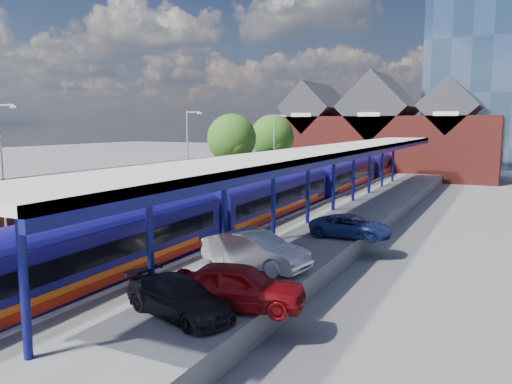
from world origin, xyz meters
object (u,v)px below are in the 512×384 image
(parked_car_dark, at_px, (179,297))
(train, at_px, (312,184))
(platform_sign, at_px, (218,178))
(parked_car_red, at_px, (238,286))
(lamp_post_d, at_px, (275,143))
(parked_car_blue, at_px, (351,226))
(lamp_post_c, at_px, (189,150))
(parked_car_silver, at_px, (256,250))
(lamp_post_b, at_px, (4,165))

(parked_car_dark, bearing_deg, train, 27.59)
(platform_sign, relative_size, parked_car_red, 0.56)
(lamp_post_d, bearing_deg, parked_car_blue, -56.81)
(lamp_post_c, distance_m, platform_sign, 3.34)
(parked_car_red, bearing_deg, lamp_post_c, 22.84)
(lamp_post_c, bearing_deg, parked_car_silver, -47.51)
(parked_car_red, xyz_separation_m, parked_car_blue, (0.40, 11.73, -0.16))
(lamp_post_b, distance_m, parked_car_dark, 14.07)
(train, bearing_deg, parked_car_red, -74.93)
(lamp_post_b, height_order, parked_car_silver, lamp_post_b)
(parked_car_red, bearing_deg, parked_car_blue, -17.18)
(parked_car_red, bearing_deg, parked_car_silver, 4.48)
(lamp_post_b, relative_size, parked_car_blue, 1.63)
(parked_car_red, height_order, parked_car_silver, parked_car_silver)
(parked_car_silver, bearing_deg, parked_car_dark, -168.97)
(lamp_post_c, bearing_deg, parked_car_red, -51.91)
(parked_car_silver, bearing_deg, parked_car_red, -151.31)
(lamp_post_b, xyz_separation_m, parked_car_dark, (13.10, -3.82, -3.40))
(train, bearing_deg, platform_sign, -147.77)
(lamp_post_d, relative_size, parked_car_dark, 1.70)
(platform_sign, bearing_deg, lamp_post_c, -124.26)
(train, height_order, lamp_post_b, lamp_post_b)
(platform_sign, xyz_separation_m, parked_car_blue, (13.50, -8.72, -1.09))
(train, relative_size, lamp_post_d, 9.42)
(lamp_post_b, bearing_deg, parked_car_red, -9.64)
(lamp_post_d, height_order, parked_car_dark, lamp_post_d)
(lamp_post_b, bearing_deg, lamp_post_c, 90.00)
(parked_car_dark, height_order, parked_car_blue, parked_car_blue)
(train, xyz_separation_m, lamp_post_d, (-7.86, 9.91, 2.87))
(platform_sign, bearing_deg, parked_car_blue, -32.87)
(lamp_post_d, xyz_separation_m, parked_car_dark, (13.10, -35.82, -3.40))
(parked_car_red, distance_m, parked_car_blue, 11.74)
(lamp_post_d, relative_size, parked_car_red, 1.57)
(parked_car_dark, bearing_deg, parked_car_blue, 8.50)
(lamp_post_b, xyz_separation_m, parked_car_blue, (14.86, 9.28, -3.39))
(train, bearing_deg, parked_car_silver, -75.97)
(parked_car_dark, bearing_deg, parked_car_red, -28.80)
(train, distance_m, parked_car_red, 25.43)
(lamp_post_d, xyz_separation_m, platform_sign, (1.36, -14.00, -2.30))
(train, distance_m, lamp_post_d, 12.97)
(parked_car_silver, xyz_separation_m, parked_car_dark, (0.21, -5.74, -0.18))
(lamp_post_c, relative_size, parked_car_blue, 1.63)
(train, relative_size, lamp_post_b, 9.42)
(platform_sign, bearing_deg, parked_car_red, -57.36)
(lamp_post_c, xyz_separation_m, lamp_post_d, (0.00, 16.00, 0.00))
(lamp_post_b, relative_size, parked_car_dark, 1.70)
(lamp_post_c, relative_size, platform_sign, 2.80)
(parked_car_red, relative_size, parked_car_dark, 1.08)
(lamp_post_b, relative_size, lamp_post_c, 1.00)
(lamp_post_d, bearing_deg, parked_car_red, -67.22)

